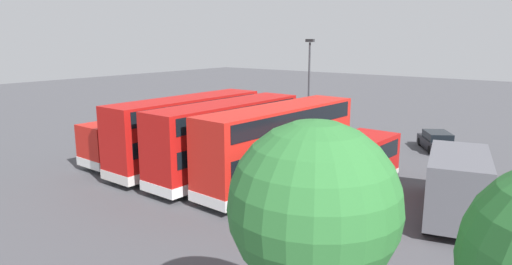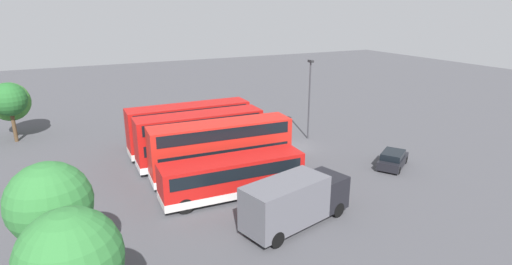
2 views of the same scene
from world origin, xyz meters
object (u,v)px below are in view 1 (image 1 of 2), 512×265
object	(u,v)px
bus_single_deck_near_end	(334,172)
lamp_post_tall	(309,81)
car_hatchback_silver	(191,122)
car_small_green	(436,141)
bus_double_decker_fourth	(188,130)
bus_double_decker_third	(227,137)
box_truck_blue	(457,182)
bus_single_deck_fifth	(152,135)
bus_double_decker_second	(279,143)
waste_bin_yellow	(254,129)

from	to	relation	value
bus_single_deck_near_end	lamp_post_tall	distance (m)	15.59
car_hatchback_silver	car_small_green	distance (m)	21.08
bus_double_decker_fourth	bus_single_deck_near_end	bearing A→B (deg)	179.29
bus_double_decker_third	box_truck_blue	size ratio (longest dim) A/B	1.40
bus_single_deck_near_end	car_small_green	distance (m)	14.62
bus_single_deck_fifth	lamp_post_tall	world-z (taller)	lamp_post_tall
bus_double_decker_second	bus_single_deck_fifth	distance (m)	10.55
car_hatchback_silver	car_small_green	world-z (taller)	same
bus_single_deck_near_end	waste_bin_yellow	world-z (taller)	bus_single_deck_near_end
bus_double_decker_fourth	car_hatchback_silver	world-z (taller)	bus_double_decker_fourth
lamp_post_tall	waste_bin_yellow	size ratio (longest dim) A/B	8.62
bus_double_decker_third	car_small_green	distance (m)	16.74
bus_double_decker_third	bus_double_decker_fourth	bearing A→B (deg)	-1.90
bus_double_decker_fourth	bus_single_deck_fifth	size ratio (longest dim) A/B	1.13
car_hatchback_silver	box_truck_blue	bearing A→B (deg)	164.16
bus_double_decker_fourth	car_hatchback_silver	bearing A→B (deg)	-45.15
bus_double_decker_second	car_small_green	bearing A→B (deg)	-108.68
lamp_post_tall	bus_single_deck_near_end	bearing A→B (deg)	125.93
box_truck_blue	waste_bin_yellow	size ratio (longest dim) A/B	8.30
bus_single_deck_near_end	bus_double_decker_third	size ratio (longest dim) A/B	0.96
bus_double_decker_third	waste_bin_yellow	distance (m)	12.73
bus_double_decker_fourth	waste_bin_yellow	xyz separation A→B (m)	(2.88, -10.75, -1.97)
bus_single_deck_near_end	bus_single_deck_fifth	xyz separation A→B (m)	(14.30, -0.21, -0.00)
car_small_green	bus_single_deck_near_end	bearing A→B (deg)	86.39
bus_double_decker_third	bus_single_deck_fifth	world-z (taller)	bus_double_decker_third
bus_double_decker_third	waste_bin_yellow	world-z (taller)	bus_double_decker_third
car_small_green	bus_single_deck_fifth	bearing A→B (deg)	43.32
bus_single_deck_fifth	box_truck_blue	xyz separation A→B (m)	(-19.74, -1.68, 0.09)
box_truck_blue	car_small_green	world-z (taller)	box_truck_blue
bus_single_deck_near_end	waste_bin_yellow	distance (m)	17.39
bus_single_deck_fifth	waste_bin_yellow	xyz separation A→B (m)	(-0.78, -10.67, -1.14)
bus_double_decker_third	car_small_green	bearing A→B (deg)	-119.10
box_truck_blue	car_hatchback_silver	world-z (taller)	box_truck_blue
bus_single_deck_near_end	car_hatchback_silver	xyz separation A→B (m)	(19.40, -8.94, -0.92)
bus_single_deck_fifth	car_hatchback_silver	xyz separation A→B (m)	(5.10, -8.73, -0.92)
bus_double_decker_fourth	lamp_post_tall	xyz separation A→B (m)	(-1.68, -12.23, 2.33)
car_small_green	waste_bin_yellow	size ratio (longest dim) A/B	4.51
bus_single_deck_near_end	waste_bin_yellow	xyz separation A→B (m)	(13.52, -10.88, -1.15)
box_truck_blue	lamp_post_tall	bearing A→B (deg)	-36.03
bus_double_decker_second	box_truck_blue	distance (m)	9.34
bus_double_decker_second	bus_double_decker_third	bearing A→B (deg)	10.39
car_small_green	bus_double_decker_fourth	bearing A→B (deg)	51.32
bus_single_deck_fifth	waste_bin_yellow	distance (m)	10.76
lamp_post_tall	bus_double_decker_second	bearing A→B (deg)	113.80
bus_double_decker_second	waste_bin_yellow	world-z (taller)	bus_double_decker_second
bus_double_decker_fourth	bus_single_deck_fifth	distance (m)	3.76
bus_single_deck_near_end	bus_double_decker_third	xyz separation A→B (m)	(7.18, -0.02, 0.83)
bus_single_deck_near_end	waste_bin_yellow	bearing A→B (deg)	-38.83
box_truck_blue	car_small_green	bearing A→B (deg)	-70.36
box_truck_blue	waste_bin_yellow	distance (m)	21.02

